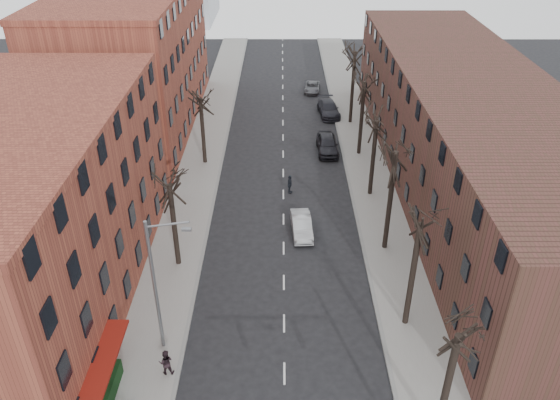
{
  "coord_description": "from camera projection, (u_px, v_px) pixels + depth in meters",
  "views": [
    {
      "loc": [
        -0.2,
        -13.37,
        24.39
      ],
      "look_at": [
        -0.28,
        20.42,
        4.0
      ],
      "focal_mm": 35.0,
      "sensor_mm": 36.0,
      "label": 1
    }
  ],
  "objects": [
    {
      "name": "pedestrian_b",
      "position": [
        166.0,
        362.0,
        30.34
      ],
      "size": [
        0.85,
        0.69,
        1.65
      ],
      "primitive_type": "imported",
      "rotation": [
        0.0,
        0.0,
        3.23
      ],
      "color": "black",
      "rests_on": "sidewalk_left"
    },
    {
      "name": "tree_right_d",
      "position": [
        370.0,
        195.0,
        48.01
      ],
      "size": [
        5.2,
        5.2,
        10.0
      ],
      "primitive_type": null,
      "color": "black",
      "rests_on": "ground"
    },
    {
      "name": "building_left_near",
      "position": [
        27.0,
        217.0,
        33.82
      ],
      "size": [
        12.0,
        26.0,
        12.0
      ],
      "primitive_type": "cube",
      "color": "brown",
      "rests_on": "ground"
    },
    {
      "name": "pedestrian_crossing",
      "position": [
        290.0,
        184.0,
        47.8
      ],
      "size": [
        0.68,
        1.1,
        1.74
      ],
      "primitive_type": "imported",
      "rotation": [
        0.0,
        0.0,
        1.31
      ],
      "color": "black",
      "rests_on": "ground"
    },
    {
      "name": "parked_car_mid",
      "position": [
        328.0,
        109.0,
        63.31
      ],
      "size": [
        2.66,
        5.54,
        1.56
      ],
      "primitive_type": "imported",
      "rotation": [
        0.0,
        0.0,
        0.09
      ],
      "color": "black",
      "rests_on": "ground"
    },
    {
      "name": "parked_car_far",
      "position": [
        312.0,
        87.0,
        70.18
      ],
      "size": [
        2.29,
        4.29,
        1.15
      ],
      "primitive_type": "imported",
      "rotation": [
        0.0,
        0.0,
        -0.1
      ],
      "color": "#57595F",
      "rests_on": "ground"
    },
    {
      "name": "tree_right_b",
      "position": [
        405.0,
        324.0,
        34.31
      ],
      "size": [
        5.2,
        5.2,
        10.8
      ],
      "primitive_type": null,
      "color": "black",
      "rests_on": "ground"
    },
    {
      "name": "building_left_far",
      "position": [
        133.0,
        62.0,
        58.14
      ],
      "size": [
        12.0,
        28.0,
        14.0
      ],
      "primitive_type": "cube",
      "color": "brown",
      "rests_on": "ground"
    },
    {
      "name": "tree_left_b",
      "position": [
        205.0,
        163.0,
        53.17
      ],
      "size": [
        5.2,
        5.2,
        9.5
      ],
      "primitive_type": null,
      "color": "black",
      "rests_on": "ground"
    },
    {
      "name": "sidewalk_left",
      "position": [
        202.0,
        158.0,
        53.99
      ],
      "size": [
        4.0,
        90.0,
        0.15
      ],
      "primitive_type": "cube",
      "color": "gray",
      "rests_on": "ground"
    },
    {
      "name": "silver_sedan",
      "position": [
        302.0,
        225.0,
        42.56
      ],
      "size": [
        1.77,
        4.32,
        1.39
      ],
      "primitive_type": "imported",
      "rotation": [
        0.0,
        0.0,
        0.07
      ],
      "color": "#A5A8AC",
      "rests_on": "ground"
    },
    {
      "name": "tree_left_a",
      "position": [
        179.0,
        264.0,
        39.47
      ],
      "size": [
        5.2,
        5.2,
        9.5
      ],
      "primitive_type": null,
      "color": "black",
      "rests_on": "ground"
    },
    {
      "name": "tree_right_f",
      "position": [
        350.0,
        123.0,
        61.7
      ],
      "size": [
        5.2,
        5.2,
        11.6
      ],
      "primitive_type": null,
      "color": "black",
      "rests_on": "ground"
    },
    {
      "name": "tree_right_c",
      "position": [
        384.0,
        248.0,
        41.16
      ],
      "size": [
        5.2,
        5.2,
        11.6
      ],
      "primitive_type": null,
      "color": "black",
      "rests_on": "ground"
    },
    {
      "name": "tree_right_e",
      "position": [
        359.0,
        154.0,
        54.85
      ],
      "size": [
        5.2,
        5.2,
        10.8
      ],
      "primitive_type": null,
      "color": "black",
      "rests_on": "ground"
    },
    {
      "name": "building_right",
      "position": [
        468.0,
        133.0,
        47.12
      ],
      "size": [
        12.0,
        50.0,
        10.0
      ],
      "primitive_type": "cube",
      "color": "#4C2923",
      "rests_on": "ground"
    },
    {
      "name": "parked_car_near",
      "position": [
        327.0,
        144.0,
        54.89
      ],
      "size": [
        2.15,
        5.1,
        1.72
      ],
      "primitive_type": "imported",
      "rotation": [
        0.0,
        0.0,
        0.02
      ],
      "color": "black",
      "rests_on": "ground"
    },
    {
      "name": "sidewalk_right",
      "position": [
        364.0,
        158.0,
        53.96
      ],
      "size": [
        4.0,
        90.0,
        0.15
      ],
      "primitive_type": "cube",
      "color": "gray",
      "rests_on": "ground"
    },
    {
      "name": "streetlight",
      "position": [
        157.0,
        282.0,
        30.03
      ],
      "size": [
        2.45,
        0.22,
        9.03
      ],
      "color": "slate",
      "rests_on": "ground"
    }
  ]
}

